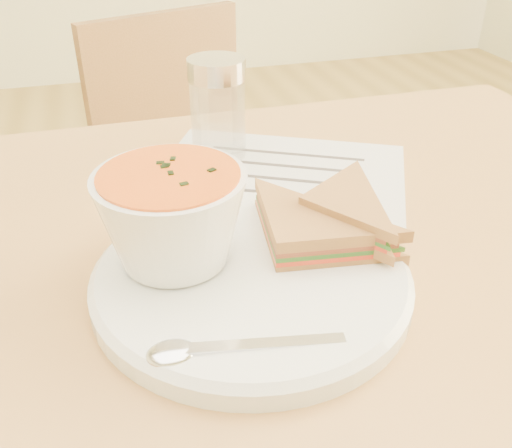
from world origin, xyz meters
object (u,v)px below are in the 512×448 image
object	(u,v)px
condiment_shaker	(218,110)
chair_far	(212,217)
plate	(251,279)
soup_bowl	(173,222)

from	to	relation	value
condiment_shaker	chair_far	bearing A→B (deg)	80.56
chair_far	plate	size ratio (longest dim) A/B	3.00
chair_far	plate	xyz separation A→B (m)	(-0.10, -0.69, 0.35)
condiment_shaker	plate	bearing A→B (deg)	-97.44
chair_far	plate	world-z (taller)	chair_far
plate	condiment_shaker	bearing A→B (deg)	82.56
soup_bowl	condiment_shaker	bearing A→B (deg)	68.38
plate	condiment_shaker	world-z (taller)	condiment_shaker
chair_far	plate	distance (m)	0.78
soup_bowl	condiment_shaker	xyz separation A→B (m)	(0.09, 0.24, 0.00)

